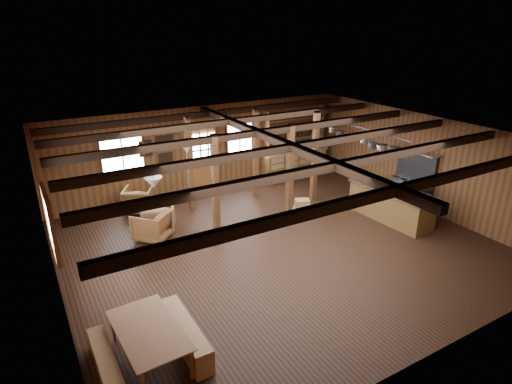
% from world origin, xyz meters
% --- Properties ---
extents(room, '(10.04, 9.04, 2.84)m').
position_xyz_m(room, '(0.00, 0.00, 1.40)').
color(room, black).
rests_on(room, ground).
extents(ceiling_joists, '(9.80, 8.82, 0.18)m').
position_xyz_m(ceiling_joists, '(0.00, 0.18, 2.68)').
color(ceiling_joists, black).
rests_on(ceiling_joists, ceiling).
extents(timber_posts, '(3.95, 2.35, 2.80)m').
position_xyz_m(timber_posts, '(0.52, 2.08, 1.40)').
color(timber_posts, '#452A13').
rests_on(timber_posts, floor).
extents(back_door, '(1.02, 0.08, 2.15)m').
position_xyz_m(back_door, '(0.00, 4.45, 0.88)').
color(back_door, brown).
rests_on(back_door, floor).
extents(window_back_left, '(1.32, 0.06, 1.32)m').
position_xyz_m(window_back_left, '(-2.60, 4.46, 1.60)').
color(window_back_left, white).
rests_on(window_back_left, wall_back).
extents(window_back_right, '(1.02, 0.06, 1.32)m').
position_xyz_m(window_back_right, '(1.30, 4.46, 1.60)').
color(window_back_right, white).
rests_on(window_back_right, wall_back).
extents(window_left, '(0.14, 1.24, 1.32)m').
position_xyz_m(window_left, '(-4.96, 0.50, 1.60)').
color(window_left, white).
rests_on(window_left, wall_back).
extents(notice_boards, '(1.08, 0.03, 0.90)m').
position_xyz_m(notice_boards, '(-1.50, 4.46, 1.64)').
color(notice_boards, silver).
rests_on(notice_boards, wall_back).
extents(back_counter, '(2.55, 0.60, 2.45)m').
position_xyz_m(back_counter, '(3.40, 4.20, 0.60)').
color(back_counter, brown).
rests_on(back_counter, floor).
extents(pendant_lamps, '(1.86, 2.36, 0.66)m').
position_xyz_m(pendant_lamps, '(-2.25, 1.00, 2.25)').
color(pendant_lamps, '#2C2C2E').
rests_on(pendant_lamps, ceiling).
extents(pot_rack, '(0.39, 3.00, 0.46)m').
position_xyz_m(pot_rack, '(2.95, 0.18, 2.26)').
color(pot_rack, '#2C2C2E').
rests_on(pot_rack, ceiling).
extents(kitchen_island, '(1.06, 2.56, 1.20)m').
position_xyz_m(kitchen_island, '(3.60, -0.27, 0.48)').
color(kitchen_island, brown).
rests_on(kitchen_island, floor).
extents(step_stool, '(0.55, 0.49, 0.41)m').
position_xyz_m(step_stool, '(1.71, 1.34, 0.20)').
color(step_stool, '#9B6D46').
rests_on(step_stool, floor).
extents(commercial_range, '(0.77, 1.44, 1.79)m').
position_xyz_m(commercial_range, '(4.65, 0.07, 0.59)').
color(commercial_range, '#2C2C2E').
rests_on(commercial_range, floor).
extents(dining_table, '(1.04, 1.75, 0.60)m').
position_xyz_m(dining_table, '(-3.90, -2.23, 0.30)').
color(dining_table, '#9C6547').
rests_on(dining_table, floor).
extents(bench_wall, '(0.28, 1.50, 0.41)m').
position_xyz_m(bench_wall, '(-4.65, -2.23, 0.21)').
color(bench_wall, '#9B6D46').
rests_on(bench_wall, floor).
extents(bench_aisle, '(0.32, 1.72, 0.47)m').
position_xyz_m(bench_aisle, '(-3.32, -2.23, 0.24)').
color(bench_aisle, '#9B6D46').
rests_on(bench_aisle, floor).
extents(armchair_a, '(1.18, 1.18, 0.77)m').
position_xyz_m(armchair_a, '(-2.59, 1.93, 0.39)').
color(armchair_a, brown).
rests_on(armchair_a, floor).
extents(armchair_b, '(1.10, 1.11, 0.75)m').
position_xyz_m(armchair_b, '(-2.43, 3.80, 0.37)').
color(armchair_b, brown).
rests_on(armchair_b, floor).
extents(armchair_c, '(1.08, 1.09, 0.77)m').
position_xyz_m(armchair_c, '(-2.30, 2.32, 0.39)').
color(armchair_c, brown).
rests_on(armchair_c, floor).
extents(counter_pot, '(0.28, 0.28, 0.17)m').
position_xyz_m(counter_pot, '(3.54, 0.55, 1.02)').
color(counter_pot, silver).
rests_on(counter_pot, kitchen_island).
extents(bowl, '(0.36, 0.36, 0.07)m').
position_xyz_m(bowl, '(3.51, 0.08, 0.97)').
color(bowl, silver).
rests_on(bowl, kitchen_island).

